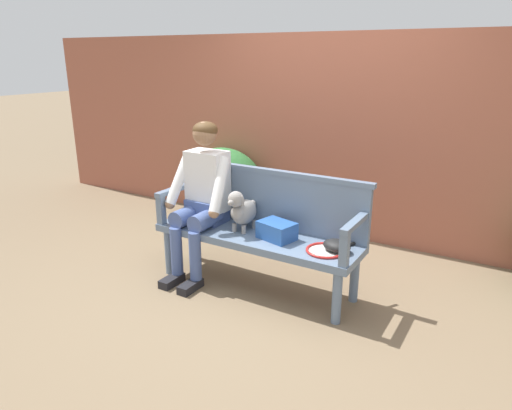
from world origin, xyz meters
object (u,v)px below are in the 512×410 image
at_px(garden_bench, 256,241).
at_px(sports_bag, 277,231).
at_px(dog_on_bench, 242,210).
at_px(tennis_racket, 328,250).
at_px(baseball_glove, 337,246).
at_px(person_seated, 202,193).

xyz_separation_m(garden_bench, sports_bag, (0.19, -0.00, 0.13)).
bearing_deg(dog_on_bench, sports_bag, -1.64).
distance_m(tennis_racket, baseball_glove, 0.07).
xyz_separation_m(baseball_glove, sports_bag, (-0.50, -0.01, 0.03)).
relative_size(person_seated, tennis_racket, 2.39).
xyz_separation_m(person_seated, baseball_glove, (1.22, 0.02, -0.22)).
relative_size(garden_bench, dog_on_bench, 4.75).
height_order(garden_bench, tennis_racket, tennis_racket).
distance_m(garden_bench, person_seated, 0.62).
relative_size(tennis_racket, sports_bag, 2.00).
height_order(garden_bench, person_seated, person_seated).
distance_m(person_seated, sports_bag, 0.75).
height_order(garden_bench, dog_on_bench, dog_on_bench).
distance_m(garden_bench, tennis_racket, 0.64).
relative_size(baseball_glove, sports_bag, 0.79).
relative_size(person_seated, baseball_glove, 6.09).
bearing_deg(baseball_glove, dog_on_bench, -162.87).
relative_size(person_seated, dog_on_bench, 3.66).
height_order(tennis_racket, baseball_glove, baseball_glove).
height_order(person_seated, baseball_glove, person_seated).
relative_size(garden_bench, tennis_racket, 3.10).
relative_size(dog_on_bench, sports_bag, 1.31).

